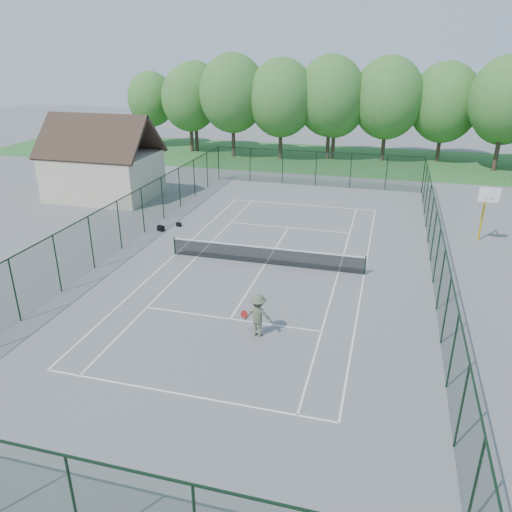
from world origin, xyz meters
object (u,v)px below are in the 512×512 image
object	(u,v)px
basketball_goal	(486,203)
tennis_player	(258,315)
tennis_net	(265,255)
sports_bag_a	(161,228)

from	to	relation	value
basketball_goal	tennis_player	xyz separation A→B (m)	(-10.56, -14.11, -1.62)
tennis_net	tennis_player	bearing A→B (deg)	-78.16
tennis_net	tennis_player	size ratio (longest dim) A/B	5.58
sports_bag_a	tennis_player	size ratio (longest dim) A/B	0.23
basketball_goal	sports_bag_a	size ratio (longest dim) A/B	8.02
tennis_player	tennis_net	bearing A→B (deg)	101.84
tennis_player	basketball_goal	bearing A→B (deg)	53.19
tennis_net	sports_bag_a	distance (m)	8.82
tennis_player	sports_bag_a	bearing A→B (deg)	131.44
tennis_net	tennis_player	distance (m)	7.53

